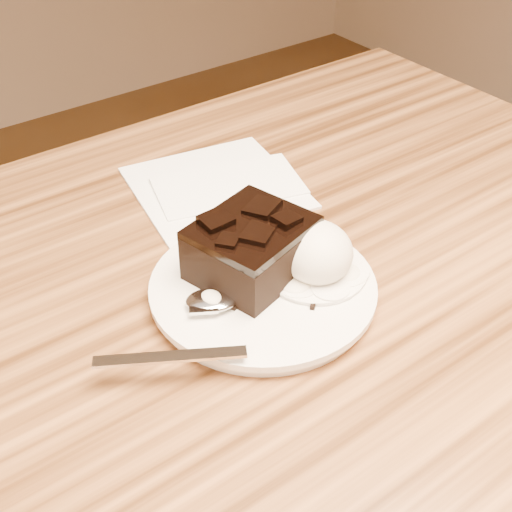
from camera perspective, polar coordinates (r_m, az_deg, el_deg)
plate at (r=0.61m, az=0.56°, el=-2.86°), size 0.20×0.20×0.02m
brownie at (r=0.60m, az=-0.35°, el=0.42°), size 0.11×0.10×0.04m
ice_cream_scoop at (r=0.60m, az=4.93°, el=0.34°), size 0.06×0.07×0.05m
melt_puddle at (r=0.61m, az=4.83°, el=-1.22°), size 0.09×0.09×0.00m
spoon at (r=0.58m, az=-3.67°, el=-3.79°), size 0.16×0.12×0.01m
napkin at (r=0.75m, az=-3.32°, el=5.74°), size 0.19×0.19×0.01m
crumb_a at (r=0.57m, az=-1.81°, el=-4.18°), size 0.01×0.01×0.00m
crumb_b at (r=0.58m, az=0.88°, el=-3.74°), size 0.01×0.01×0.00m
crumb_c at (r=0.58m, az=4.68°, el=-4.15°), size 0.01×0.01×0.00m
crumb_d at (r=0.59m, az=6.68°, el=-2.96°), size 0.01×0.01×0.00m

